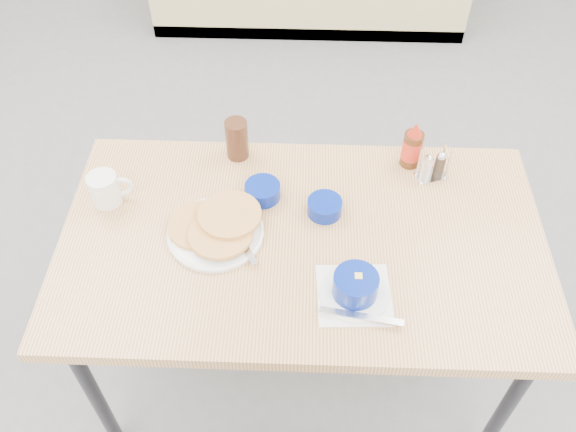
{
  "coord_description": "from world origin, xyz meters",
  "views": [
    {
      "loc": [
        -0.0,
        -0.86,
        2.12
      ],
      "look_at": [
        -0.04,
        0.28,
        0.82
      ],
      "focal_mm": 38.0,
      "sensor_mm": 36.0,
      "label": 1
    }
  ],
  "objects_px": {
    "dining_table": "(302,251)",
    "amber_tumbler": "(237,139)",
    "creamer_bowl": "(263,191)",
    "syrup_bottle": "(412,147)",
    "butter_bowl": "(325,207)",
    "condiment_caddy": "(433,168)",
    "pancake_plate": "(216,229)",
    "coffee_mug": "(106,189)",
    "grits_setting": "(355,288)"
  },
  "relations": [
    {
      "from": "butter_bowl",
      "to": "amber_tumbler",
      "type": "height_order",
      "value": "amber_tumbler"
    },
    {
      "from": "creamer_bowl",
      "to": "butter_bowl",
      "type": "height_order",
      "value": "creamer_bowl"
    },
    {
      "from": "pancake_plate",
      "to": "amber_tumbler",
      "type": "distance_m",
      "value": 0.34
    },
    {
      "from": "dining_table",
      "to": "condiment_caddy",
      "type": "relative_size",
      "value": 12.47
    },
    {
      "from": "creamer_bowl",
      "to": "syrup_bottle",
      "type": "height_order",
      "value": "syrup_bottle"
    },
    {
      "from": "amber_tumbler",
      "to": "syrup_bottle",
      "type": "xyz_separation_m",
      "value": [
        0.55,
        -0.02,
        0.0
      ]
    },
    {
      "from": "coffee_mug",
      "to": "butter_bowl",
      "type": "distance_m",
      "value": 0.65
    },
    {
      "from": "coffee_mug",
      "to": "syrup_bottle",
      "type": "bearing_deg",
      "value": 11.97
    },
    {
      "from": "pancake_plate",
      "to": "creamer_bowl",
      "type": "xyz_separation_m",
      "value": [
        0.12,
        0.15,
        0.0
      ]
    },
    {
      "from": "pancake_plate",
      "to": "creamer_bowl",
      "type": "height_order",
      "value": "pancake_plate"
    },
    {
      "from": "grits_setting",
      "to": "dining_table",
      "type": "bearing_deg",
      "value": 125.93
    },
    {
      "from": "butter_bowl",
      "to": "syrup_bottle",
      "type": "distance_m",
      "value": 0.35
    },
    {
      "from": "creamer_bowl",
      "to": "syrup_bottle",
      "type": "distance_m",
      "value": 0.49
    },
    {
      "from": "syrup_bottle",
      "to": "butter_bowl",
      "type": "bearing_deg",
      "value": -141.04
    },
    {
      "from": "coffee_mug",
      "to": "butter_bowl",
      "type": "xyz_separation_m",
      "value": [
        0.65,
        -0.02,
        -0.03
      ]
    },
    {
      "from": "pancake_plate",
      "to": "grits_setting",
      "type": "xyz_separation_m",
      "value": [
        0.39,
        -0.2,
        0.01
      ]
    },
    {
      "from": "dining_table",
      "to": "grits_setting",
      "type": "distance_m",
      "value": 0.26
    },
    {
      "from": "creamer_bowl",
      "to": "coffee_mug",
      "type": "bearing_deg",
      "value": -175.97
    },
    {
      "from": "dining_table",
      "to": "amber_tumbler",
      "type": "height_order",
      "value": "amber_tumbler"
    },
    {
      "from": "syrup_bottle",
      "to": "pancake_plate",
      "type": "bearing_deg",
      "value": -151.83
    },
    {
      "from": "butter_bowl",
      "to": "amber_tumbler",
      "type": "xyz_separation_m",
      "value": [
        -0.28,
        0.24,
        0.04
      ]
    },
    {
      "from": "grits_setting",
      "to": "syrup_bottle",
      "type": "height_order",
      "value": "syrup_bottle"
    },
    {
      "from": "butter_bowl",
      "to": "pancake_plate",
      "type": "bearing_deg",
      "value": -163.48
    },
    {
      "from": "creamer_bowl",
      "to": "condiment_caddy",
      "type": "xyz_separation_m",
      "value": [
        0.52,
        0.1,
        0.02
      ]
    },
    {
      "from": "dining_table",
      "to": "pancake_plate",
      "type": "distance_m",
      "value": 0.26
    },
    {
      "from": "pancake_plate",
      "to": "amber_tumbler",
      "type": "relative_size",
      "value": 2.06
    },
    {
      "from": "condiment_caddy",
      "to": "syrup_bottle",
      "type": "distance_m",
      "value": 0.09
    },
    {
      "from": "pancake_plate",
      "to": "coffee_mug",
      "type": "relative_size",
      "value": 2.16
    },
    {
      "from": "dining_table",
      "to": "butter_bowl",
      "type": "distance_m",
      "value": 0.15
    },
    {
      "from": "grits_setting",
      "to": "coffee_mug",
      "type": "bearing_deg",
      "value": 156.38
    },
    {
      "from": "amber_tumbler",
      "to": "syrup_bottle",
      "type": "height_order",
      "value": "syrup_bottle"
    },
    {
      "from": "condiment_caddy",
      "to": "grits_setting",
      "type": "bearing_deg",
      "value": -137.55
    },
    {
      "from": "coffee_mug",
      "to": "dining_table",
      "type": "bearing_deg",
      "value": -11.97
    },
    {
      "from": "pancake_plate",
      "to": "grits_setting",
      "type": "relative_size",
      "value": 1.23
    },
    {
      "from": "dining_table",
      "to": "butter_bowl",
      "type": "height_order",
      "value": "butter_bowl"
    },
    {
      "from": "coffee_mug",
      "to": "condiment_caddy",
      "type": "distance_m",
      "value": 1.0
    },
    {
      "from": "dining_table",
      "to": "amber_tumbler",
      "type": "distance_m",
      "value": 0.42
    },
    {
      "from": "grits_setting",
      "to": "amber_tumbler",
      "type": "relative_size",
      "value": 1.67
    },
    {
      "from": "condiment_caddy",
      "to": "syrup_bottle",
      "type": "xyz_separation_m",
      "value": [
        -0.06,
        0.06,
        0.03
      ]
    },
    {
      "from": "pancake_plate",
      "to": "coffee_mug",
      "type": "bearing_deg",
      "value": 161.05
    },
    {
      "from": "pancake_plate",
      "to": "butter_bowl",
      "type": "relative_size",
      "value": 2.69
    },
    {
      "from": "condiment_caddy",
      "to": "creamer_bowl",
      "type": "bearing_deg",
      "value": 173.13
    },
    {
      "from": "amber_tumbler",
      "to": "creamer_bowl",
      "type": "bearing_deg",
      "value": -63.2
    },
    {
      "from": "creamer_bowl",
      "to": "amber_tumbler",
      "type": "distance_m",
      "value": 0.21
    },
    {
      "from": "grits_setting",
      "to": "condiment_caddy",
      "type": "xyz_separation_m",
      "value": [
        0.26,
        0.46,
        0.0
      ]
    },
    {
      "from": "butter_bowl",
      "to": "coffee_mug",
      "type": "bearing_deg",
      "value": 177.86
    },
    {
      "from": "dining_table",
      "to": "condiment_caddy",
      "type": "height_order",
      "value": "condiment_caddy"
    },
    {
      "from": "amber_tumbler",
      "to": "condiment_caddy",
      "type": "bearing_deg",
      "value": -7.21
    },
    {
      "from": "creamer_bowl",
      "to": "butter_bowl",
      "type": "bearing_deg",
      "value": -16.95
    },
    {
      "from": "condiment_caddy",
      "to": "dining_table",
      "type": "bearing_deg",
      "value": -164.78
    }
  ]
}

